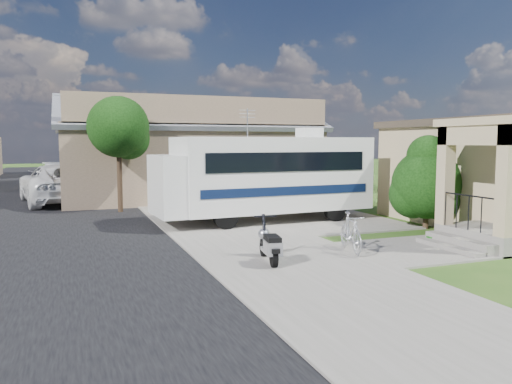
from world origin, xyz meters
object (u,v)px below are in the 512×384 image
object	(u,v)px
motorhome	(265,175)
shrub	(427,181)
garden_hose	(433,240)
scooter	(270,245)
bicycle	(351,235)
van	(58,176)
pickup_truck	(58,184)

from	to	relation	value
motorhome	shrub	size ratio (longest dim) A/B	2.54
garden_hose	scooter	bearing A→B (deg)	-172.59
scooter	bicycle	xyz separation A→B (m)	(2.31, 0.33, 0.03)
motorhome	shrub	world-z (taller)	motorhome
motorhome	bicycle	world-z (taller)	motorhome
shrub	garden_hose	size ratio (longest dim) A/B	7.95
van	motorhome	bearing A→B (deg)	-64.95
scooter	bicycle	world-z (taller)	scooter
shrub	garden_hose	bearing A→B (deg)	-124.96
pickup_truck	garden_hose	world-z (taller)	pickup_truck
motorhome	van	world-z (taller)	motorhome
pickup_truck	garden_hose	size ratio (longest dim) A/B	16.89
motorhome	shrub	xyz separation A→B (m)	(4.37, -3.05, -0.12)
pickup_truck	van	world-z (taller)	pickup_truck
bicycle	garden_hose	xyz separation A→B (m)	(2.85, 0.35, -0.40)
shrub	garden_hose	distance (m)	2.87
scooter	pickup_truck	xyz separation A→B (m)	(-4.61, 14.28, 0.43)
motorhome	shrub	bearing A→B (deg)	-38.11
bicycle	van	size ratio (longest dim) A/B	0.29
shrub	van	xyz separation A→B (m)	(-11.31, 18.46, -0.74)
van	bicycle	bearing A→B (deg)	-70.51
scooter	garden_hose	bearing A→B (deg)	17.34
motorhome	garden_hose	xyz separation A→B (m)	(2.95, -5.08, -1.57)
shrub	motorhome	bearing A→B (deg)	145.13
motorhome	scooter	world-z (taller)	motorhome
bicycle	pickup_truck	size ratio (longest dim) A/B	0.25
bicycle	garden_hose	bearing A→B (deg)	20.43
motorhome	scooter	bearing A→B (deg)	-114.25
shrub	garden_hose	world-z (taller)	shrub
bicycle	van	world-z (taller)	van
shrub	bicycle	distance (m)	4.99
bicycle	van	bearing A→B (deg)	122.20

